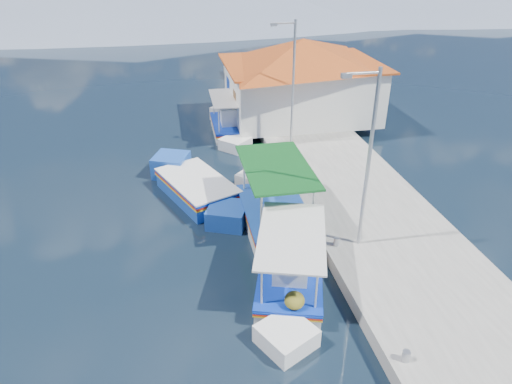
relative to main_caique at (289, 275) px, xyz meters
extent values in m
plane|color=black|center=(-1.85, -0.87, -0.43)|extent=(160.00, 160.00, 0.00)
cube|color=#A3A099|center=(4.05, 5.13, -0.18)|extent=(5.00, 44.00, 0.50)
cylinder|color=#A5A8AD|center=(1.95, -3.87, 0.22)|extent=(0.20, 0.20, 0.30)
cylinder|color=#A5A8AD|center=(1.95, 1.13, 0.22)|extent=(0.20, 0.20, 0.30)
cylinder|color=#A5A8AD|center=(1.95, 7.13, 0.22)|extent=(0.20, 0.20, 0.30)
cylinder|color=#A5A8AD|center=(1.95, 13.13, 0.22)|extent=(0.20, 0.20, 0.30)
cube|color=white|center=(0.02, -0.06, -0.24)|extent=(2.88, 4.09, 0.81)
cube|color=white|center=(-0.70, 2.28, -0.14)|extent=(1.82, 1.82, 0.90)
cube|color=white|center=(0.72, -2.33, -0.24)|extent=(1.77, 1.77, 0.77)
cube|color=#0C2C9F|center=(0.02, -0.06, 0.14)|extent=(2.97, 4.21, 0.05)
cube|color=red|center=(0.02, -0.06, 0.07)|extent=(2.97, 4.21, 0.04)
cube|color=gold|center=(0.02, -0.06, 0.01)|extent=(2.97, 4.21, 0.03)
cube|color=#0C2C9F|center=(0.02, -0.06, 0.20)|extent=(2.98, 4.18, 0.04)
cube|color=brown|center=(0.02, -0.06, 0.17)|extent=(2.72, 3.97, 0.04)
cube|color=white|center=(0.09, -0.31, 0.64)|extent=(1.31, 1.36, 0.94)
cube|color=silver|center=(0.09, -0.31, 1.13)|extent=(1.43, 1.47, 0.05)
cylinder|color=beige|center=(-1.16, 1.20, 0.85)|extent=(0.06, 0.06, 1.36)
cylinder|color=beige|center=(0.28, 1.64, 0.85)|extent=(0.06, 0.06, 1.36)
cylinder|color=beige|center=(-0.24, -1.77, 0.85)|extent=(0.06, 0.06, 1.36)
cylinder|color=beige|center=(1.19, -1.33, 0.85)|extent=(0.06, 0.06, 1.36)
cube|color=silver|center=(0.02, -0.06, 1.54)|extent=(2.97, 4.12, 0.06)
ellipsoid|color=#444713|center=(-0.66, 0.98, 0.41)|extent=(0.65, 0.71, 0.49)
ellipsoid|color=#444713|center=(-0.21, 1.56, 0.38)|extent=(0.55, 0.60, 0.41)
ellipsoid|color=#444713|center=(0.63, -1.48, 0.39)|extent=(0.58, 0.64, 0.43)
sphere|color=red|center=(0.68, 0.68, 0.81)|extent=(0.34, 0.34, 0.34)
cube|color=white|center=(0.35, 3.41, -0.18)|extent=(2.24, 4.14, 1.05)
cube|color=white|center=(0.33, 6.18, -0.05)|extent=(2.26, 2.26, 1.16)
cube|color=white|center=(0.37, 0.72, -0.18)|extent=(2.20, 2.20, 1.00)
cube|color=#0C2C9F|center=(0.35, 3.41, 0.31)|extent=(2.31, 4.26, 0.07)
cube|color=red|center=(0.35, 3.41, 0.22)|extent=(2.31, 4.26, 0.06)
cube|color=gold|center=(0.35, 3.41, 0.14)|extent=(2.31, 4.26, 0.04)
cube|color=#1B48A4|center=(0.35, 3.41, 0.38)|extent=(2.33, 4.22, 0.06)
cube|color=brown|center=(0.35, 3.41, 0.35)|extent=(2.07, 4.06, 0.06)
cylinder|color=beige|center=(-0.55, 5.14, 1.24)|extent=(0.08, 0.08, 1.78)
cylinder|color=beige|center=(1.23, 5.15, 1.24)|extent=(0.08, 0.08, 1.78)
cylinder|color=beige|center=(-0.53, 1.67, 1.24)|extent=(0.08, 0.08, 1.78)
cylinder|color=beige|center=(1.25, 1.68, 1.24)|extent=(0.08, 0.08, 1.78)
cube|color=#0E4919|center=(0.35, 3.41, 2.13)|extent=(2.35, 4.14, 0.08)
cube|color=#1B48A4|center=(-2.34, 6.30, -0.18)|extent=(3.37, 4.35, 1.08)
cube|color=#1B48A4|center=(-1.35, 8.68, -0.04)|extent=(1.92, 1.92, 1.19)
cube|color=#1B48A4|center=(-3.31, 3.99, -0.18)|extent=(1.86, 1.86, 1.02)
cube|color=#0C2C9F|center=(-2.34, 6.30, 0.32)|extent=(3.47, 4.48, 0.07)
cube|color=red|center=(-2.34, 6.30, 0.23)|extent=(3.47, 4.48, 0.06)
cube|color=gold|center=(-2.34, 6.30, 0.15)|extent=(3.47, 4.48, 0.05)
cube|color=white|center=(-2.34, 6.30, 0.40)|extent=(3.48, 4.45, 0.06)
cube|color=brown|center=(-2.34, 6.30, 0.37)|extent=(3.19, 4.22, 0.06)
cube|color=white|center=(0.08, 13.41, -0.23)|extent=(1.94, 3.60, 0.84)
cube|color=white|center=(0.02, 15.79, -0.12)|extent=(1.89, 1.89, 0.93)
cube|color=white|center=(0.13, 11.11, -0.23)|extent=(1.84, 1.84, 0.80)
cube|color=#0C2C9F|center=(0.08, 13.41, 0.16)|extent=(2.00, 3.71, 0.05)
cube|color=red|center=(0.08, 13.41, 0.09)|extent=(2.00, 3.71, 0.04)
cube|color=gold|center=(0.08, 13.41, 0.03)|extent=(2.00, 3.71, 0.04)
cube|color=#0C2C9F|center=(0.08, 13.41, 0.22)|extent=(2.02, 3.68, 0.04)
cube|color=brown|center=(0.08, 13.41, 0.19)|extent=(1.79, 3.53, 0.04)
cube|color=white|center=(0.09, 13.15, 0.68)|extent=(1.05, 1.17, 0.97)
cube|color=silver|center=(0.09, 13.15, 1.18)|extent=(1.14, 1.26, 0.05)
cylinder|color=beige|center=(-0.70, 14.89, 0.90)|extent=(0.06, 0.06, 1.41)
cylinder|color=beige|center=(0.78, 14.93, 0.90)|extent=(0.06, 0.06, 1.41)
cylinder|color=beige|center=(-0.63, 11.90, 0.90)|extent=(0.06, 0.06, 1.41)
cylinder|color=beige|center=(0.86, 11.94, 0.90)|extent=(0.06, 0.06, 1.41)
cube|color=silver|center=(0.08, 13.41, 1.61)|extent=(2.03, 3.61, 0.06)
cube|color=silver|center=(4.35, 14.13, 1.57)|extent=(8.00, 6.00, 3.00)
cube|color=#AF4A18|center=(4.35, 14.13, 3.12)|extent=(8.64, 6.48, 0.10)
pyramid|color=#AF4A18|center=(4.35, 14.13, 3.77)|extent=(10.49, 10.49, 1.40)
cube|color=brown|center=(0.37, 13.13, 1.07)|extent=(0.06, 1.00, 2.00)
cube|color=#0C2C9F|center=(0.37, 15.63, 1.67)|extent=(0.06, 1.20, 0.90)
cylinder|color=#A5A8AD|center=(2.75, 1.13, 3.07)|extent=(0.12, 0.12, 6.00)
cylinder|color=#A5A8AD|center=(2.25, 1.13, 5.92)|extent=(1.00, 0.08, 0.08)
cube|color=#A5A8AD|center=(1.75, 1.13, 5.87)|extent=(0.30, 0.14, 0.14)
cylinder|color=#A5A8AD|center=(2.75, 10.13, 3.07)|extent=(0.12, 0.12, 6.00)
cylinder|color=#A5A8AD|center=(2.25, 10.13, 5.92)|extent=(1.00, 0.08, 0.08)
cube|color=#A5A8AD|center=(1.75, 10.13, 5.87)|extent=(0.30, 0.14, 0.14)
cone|color=slate|center=(-6.85, 55.13, 2.02)|extent=(96.00, 96.00, 5.50)
cone|color=slate|center=(23.15, 55.13, 1.17)|extent=(76.80, 76.80, 3.80)
camera|label=1|loc=(-3.23, -11.07, 9.23)|focal=32.54mm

